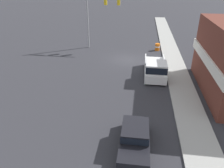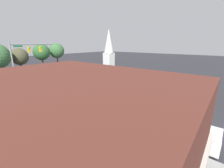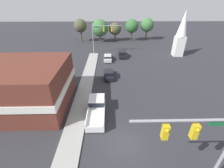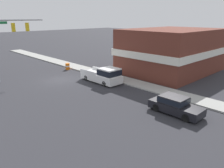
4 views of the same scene
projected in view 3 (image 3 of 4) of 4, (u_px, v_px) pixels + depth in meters
name	position (u px, v px, depth m)	size (l,w,h in m)	color
ground_plane	(125.00, 143.00, 15.74)	(200.00, 200.00, 0.00)	#2D2D33
sidewalk_curb	(70.00, 144.00, 15.60)	(2.40, 60.00, 0.14)	#9E9E99
near_signal_assembly	(201.00, 141.00, 9.20)	(6.54, 0.49, 7.84)	gray
far_signal_assembly	(101.00, 32.00, 39.08)	(7.54, 0.49, 7.81)	gray
car_lead	(109.00, 74.00, 28.68)	(1.77, 4.38, 1.45)	black
car_second_ahead	(108.00, 57.00, 36.88)	(1.82, 4.75, 1.37)	black
car_oncoming	(122.00, 54.00, 39.06)	(1.90, 4.89, 1.59)	black
pickup_truck_parked	(97.00, 108.00, 19.31)	(2.12, 5.58, 1.96)	black
corner_brick_building	(14.00, 86.00, 20.10)	(14.25, 10.45, 6.10)	brown
church_steeple	(181.00, 33.00, 37.52)	(2.53, 2.53, 11.18)	white
backdrop_tree_left_far	(80.00, 26.00, 51.06)	(4.39, 4.39, 7.54)	#4C3823
backdrop_tree_left_mid	(100.00, 28.00, 50.81)	(5.59, 5.59, 7.49)	#4C3823
backdrop_tree_center	(115.00, 29.00, 52.52)	(4.29, 4.29, 6.33)	#4C3823
backdrop_tree_right_mid	(132.00, 26.00, 52.07)	(4.57, 4.57, 7.38)	#4C3823
backdrop_tree_right_far	(147.00, 25.00, 53.27)	(4.62, 4.62, 7.53)	#4C3823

